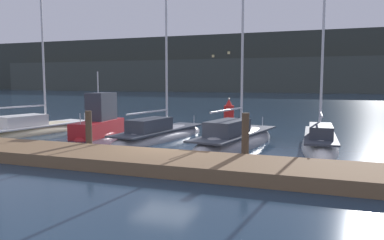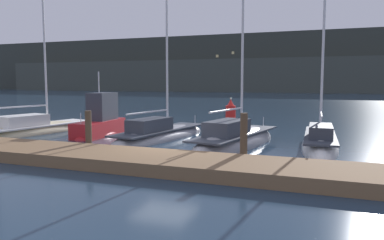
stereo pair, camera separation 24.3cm
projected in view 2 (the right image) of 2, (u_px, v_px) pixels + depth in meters
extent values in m
plane|color=#1E3347|center=(164.00, 156.00, 15.78)|extent=(400.00, 400.00, 0.00)
cube|color=brown|center=(141.00, 160.00, 13.84)|extent=(27.48, 2.80, 0.45)
cylinder|color=#4C3D2D|center=(89.00, 132.00, 16.52)|extent=(0.28, 0.28, 1.85)
cylinder|color=#4C3D2D|center=(244.00, 139.00, 14.09)|extent=(0.28, 0.28, 1.96)
ellipsoid|color=beige|center=(39.00, 132.00, 23.09)|extent=(4.01, 8.74, 1.24)
cube|color=silver|center=(38.00, 125.00, 23.04)|extent=(3.37, 7.35, 0.08)
cube|color=silver|center=(23.00, 121.00, 22.15)|extent=(1.95, 2.93, 0.65)
cylinder|color=silver|center=(44.00, 43.00, 23.09)|extent=(0.12, 0.12, 10.12)
cylinder|color=silver|center=(17.00, 107.00, 21.76)|extent=(0.88, 4.02, 0.09)
cylinder|color=silver|center=(86.00, 116.00, 26.30)|extent=(0.04, 0.04, 0.50)
ellipsoid|color=red|center=(99.00, 135.00, 21.72)|extent=(1.97, 4.70, 0.92)
cube|color=red|center=(99.00, 128.00, 21.67)|extent=(1.80, 4.24, 0.87)
cube|color=#333842|center=(102.00, 106.00, 21.98)|extent=(1.23, 2.11, 1.60)
cube|color=black|center=(110.00, 101.00, 22.84)|extent=(0.94, 0.39, 0.71)
cylinder|color=silver|center=(99.00, 82.00, 21.49)|extent=(0.07, 0.07, 1.22)
cylinder|color=silver|center=(81.00, 119.00, 19.75)|extent=(0.04, 0.04, 0.60)
ellipsoid|color=gray|center=(161.00, 138.00, 20.58)|extent=(3.38, 8.52, 1.32)
cube|color=#333842|center=(161.00, 130.00, 20.53)|extent=(2.84, 7.16, 0.08)
cube|color=#333842|center=(150.00, 125.00, 19.64)|extent=(1.64, 2.82, 0.67)
cylinder|color=silver|center=(167.00, 32.00, 20.55)|extent=(0.12, 0.12, 10.64)
cylinder|color=silver|center=(148.00, 112.00, 19.47)|extent=(0.67, 3.50, 0.09)
cylinder|color=silver|center=(195.00, 119.00, 23.79)|extent=(0.04, 0.04, 0.50)
ellipsoid|color=gray|center=(236.00, 146.00, 18.32)|extent=(3.60, 8.54, 1.69)
cube|color=#333842|center=(236.00, 133.00, 18.26)|extent=(3.02, 7.17, 0.08)
cube|color=#333842|center=(227.00, 128.00, 17.37)|extent=(1.74, 2.84, 0.69)
cylinder|color=silver|center=(243.00, 44.00, 18.38)|extent=(0.12, 0.12, 8.72)
cylinder|color=silver|center=(227.00, 110.00, 17.26)|extent=(0.70, 3.35, 0.09)
cylinder|color=silver|center=(263.00, 121.00, 21.49)|extent=(0.04, 0.04, 0.50)
ellipsoid|color=white|center=(320.00, 148.00, 17.60)|extent=(1.92, 7.36, 1.63)
cube|color=#333842|center=(320.00, 135.00, 17.54)|extent=(1.61, 6.18, 0.08)
cube|color=#333842|center=(321.00, 131.00, 16.68)|extent=(1.07, 2.37, 0.54)
cylinder|color=silver|center=(323.00, 46.00, 17.66)|extent=(0.12, 0.12, 8.38)
cylinder|color=silver|center=(321.00, 115.00, 16.72)|extent=(0.19, 2.68, 0.09)
cylinder|color=silver|center=(320.00, 122.00, 20.69)|extent=(0.04, 0.04, 0.50)
cylinder|color=red|center=(231.00, 121.00, 28.90)|extent=(1.18, 1.18, 0.16)
cylinder|color=red|center=(231.00, 113.00, 28.83)|extent=(0.79, 0.79, 1.11)
cone|color=red|center=(231.00, 102.00, 28.75)|extent=(0.55, 0.55, 0.50)
sphere|color=#F9EAB7|center=(231.00, 99.00, 28.72)|extent=(0.16, 0.16, 0.16)
cube|color=#333833|center=(310.00, 63.00, 112.40)|extent=(240.00, 16.00, 17.33)
cube|color=#3F463F|center=(212.00, 76.00, 113.11)|extent=(144.00, 10.00, 9.52)
cube|color=#F4DB8C|center=(217.00, 56.00, 113.98)|extent=(0.80, 0.10, 0.80)
cube|color=#F4DB8C|center=(233.00, 53.00, 112.18)|extent=(0.80, 0.10, 0.80)
cube|color=#F4DB8C|center=(130.00, 69.00, 125.00)|extent=(0.80, 0.10, 0.80)
cube|color=#F4DB8C|center=(227.00, 61.00, 113.07)|extent=(0.80, 0.10, 0.80)
cube|color=#F4DB8C|center=(127.00, 73.00, 125.51)|extent=(0.80, 0.10, 0.80)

